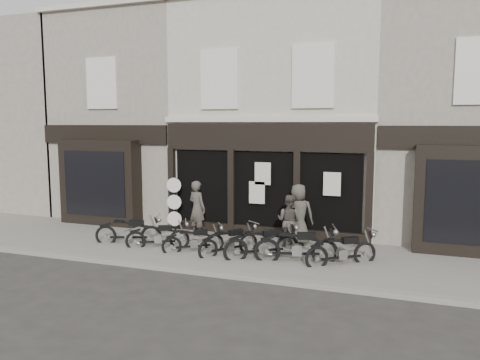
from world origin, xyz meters
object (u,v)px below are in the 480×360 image
(motorcycle_1, at_px, (158,238))
(motorcycle_3, at_px, (229,244))
(man_left, at_px, (197,208))
(man_centre, at_px, (289,221))
(man_right, at_px, (298,214))
(motorcycle_2, at_px, (194,243))
(motorcycle_5, at_px, (297,249))
(motorcycle_4, at_px, (263,246))
(motorcycle_6, at_px, (342,253))
(motorcycle_0, at_px, (129,234))
(advert_sign_post, at_px, (175,207))

(motorcycle_1, distance_m, motorcycle_3, 2.35)
(man_left, relative_size, man_centre, 1.16)
(motorcycle_1, distance_m, man_right, 4.43)
(motorcycle_2, bearing_deg, motorcycle_5, -34.93)
(motorcycle_2, distance_m, man_right, 3.38)
(motorcycle_1, bearing_deg, man_left, 43.99)
(motorcycle_4, relative_size, motorcycle_6, 1.07)
(man_left, xyz_separation_m, man_centre, (3.26, -0.32, -0.13))
(motorcycle_0, height_order, motorcycle_5, motorcycle_5)
(motorcycle_4, xyz_separation_m, motorcycle_6, (2.21, 0.12, -0.03))
(motorcycle_1, bearing_deg, advert_sign_post, 75.01)
(man_left, distance_m, man_centre, 3.27)
(motorcycle_0, height_order, man_centre, man_centre)
(motorcycle_0, distance_m, man_left, 2.38)
(man_centre, height_order, man_right, man_right)
(motorcycle_5, relative_size, man_centre, 1.40)
(motorcycle_3, height_order, motorcycle_6, motorcycle_6)
(motorcycle_2, relative_size, man_right, 0.85)
(motorcycle_0, bearing_deg, motorcycle_1, -22.68)
(man_left, xyz_separation_m, advert_sign_post, (-0.98, 0.24, -0.04))
(motorcycle_2, height_order, advert_sign_post, advert_sign_post)
(motorcycle_4, height_order, motorcycle_6, motorcycle_4)
(motorcycle_4, distance_m, motorcycle_6, 2.21)
(motorcycle_3, height_order, man_centre, man_centre)
(motorcycle_3, xyz_separation_m, man_left, (-1.79, 1.64, 0.68))
(motorcycle_1, relative_size, motorcycle_5, 0.80)
(motorcycle_0, xyz_separation_m, man_right, (5.12, 1.62, 0.67))
(motorcycle_4, relative_size, man_left, 1.05)
(motorcycle_4, bearing_deg, advert_sign_post, 117.36)
(motorcycle_6, bearing_deg, man_left, 126.05)
(motorcycle_2, xyz_separation_m, motorcycle_5, (3.14, 0.03, 0.09))
(man_left, bearing_deg, motorcycle_2, 133.48)
(motorcycle_2, bearing_deg, motorcycle_0, 140.54)
(motorcycle_3, xyz_separation_m, motorcycle_6, (3.26, 0.06, 0.02))
(motorcycle_1, height_order, man_centre, man_centre)
(motorcycle_6, bearing_deg, motorcycle_0, 143.37)
(motorcycle_3, distance_m, motorcycle_5, 2.04)
(motorcycle_2, height_order, motorcycle_5, motorcycle_5)
(motorcycle_5, height_order, man_right, man_right)
(motorcycle_1, bearing_deg, motorcycle_3, -26.99)
(motorcycle_0, bearing_deg, motorcycle_6, -18.17)
(motorcycle_1, height_order, man_left, man_left)
(motorcycle_4, distance_m, man_left, 3.37)
(motorcycle_3, bearing_deg, man_right, -6.65)
(motorcycle_4, bearing_deg, motorcycle_5, -36.42)
(man_left, bearing_deg, motorcycle_5, 177.64)
(motorcycle_4, height_order, man_centre, man_centre)
(motorcycle_3, bearing_deg, motorcycle_0, 126.99)
(motorcycle_2, relative_size, man_left, 0.87)
(motorcycle_1, relative_size, advert_sign_post, 0.86)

